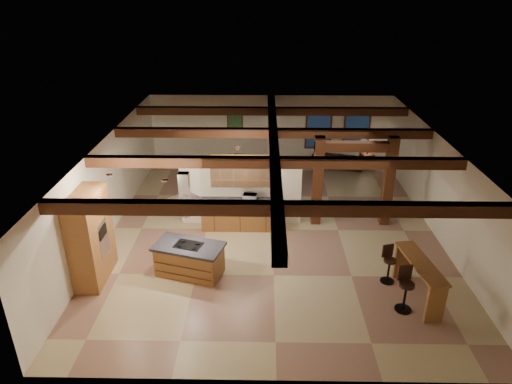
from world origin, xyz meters
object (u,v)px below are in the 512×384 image
at_px(bar_counter, 419,274).
at_px(kitchen_island, 189,259).
at_px(sofa, 338,159).
at_px(dining_table, 258,185).

bearing_deg(bar_counter, kitchen_island, 170.78).
bearing_deg(sofa, kitchen_island, 74.39).
height_order(sofa, bar_counter, bar_counter).
bearing_deg(bar_counter, sofa, 94.25).
height_order(dining_table, bar_counter, bar_counter).
bearing_deg(kitchen_island, bar_counter, -9.22).
xyz_separation_m(dining_table, bar_counter, (3.96, -6.07, 0.35)).
distance_m(kitchen_island, sofa, 9.39).
distance_m(kitchen_island, bar_counter, 5.79).
distance_m(kitchen_island, dining_table, 5.43).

